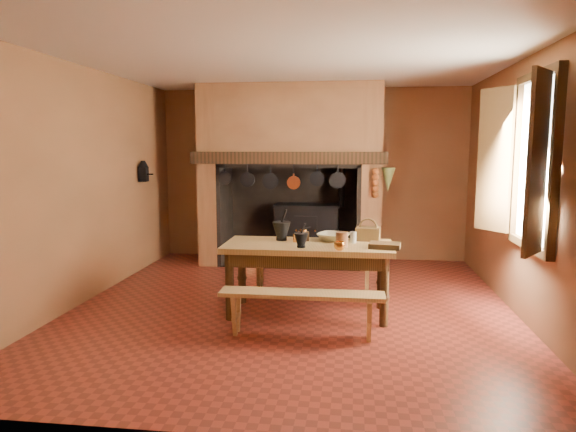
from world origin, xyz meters
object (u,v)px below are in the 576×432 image
object	(u,v)px
bench_front	(302,303)
coffee_grinder	(303,235)
mixing_bowl	(334,237)
iron_range	(308,232)
work_table	(308,255)
wicker_basket	(368,233)

from	to	relation	value
bench_front	coffee_grinder	size ratio (longest dim) A/B	9.77
coffee_grinder	mixing_bowl	bearing A→B (deg)	-15.38
iron_range	coffee_grinder	world-z (taller)	iron_range
coffee_grinder	work_table	bearing A→B (deg)	-89.98
coffee_grinder	wicker_basket	bearing A→B (deg)	-13.83
coffee_grinder	mixing_bowl	distance (m)	0.34
bench_front	work_table	bearing A→B (deg)	90.00
bench_front	mixing_bowl	size ratio (longest dim) A/B	4.48
iron_range	work_table	xyz separation A→B (m)	(0.24, -2.68, 0.19)
coffee_grinder	wicker_basket	size ratio (longest dim) A/B	0.57
work_table	mixing_bowl	xyz separation A→B (m)	(0.27, 0.21, 0.17)
work_table	mixing_bowl	world-z (taller)	mixing_bowl
work_table	bench_front	bearing A→B (deg)	-90.00
iron_range	mixing_bowl	bearing A→B (deg)	-78.26
work_table	iron_range	bearing A→B (deg)	95.17
bench_front	wicker_basket	world-z (taller)	wicker_basket
work_table	wicker_basket	world-z (taller)	wicker_basket
iron_range	coffee_grinder	distance (m)	2.55
bench_front	mixing_bowl	distance (m)	1.09
wicker_basket	coffee_grinder	bearing A→B (deg)	-163.52
iron_range	bench_front	size ratio (longest dim) A/B	1.00
mixing_bowl	work_table	bearing A→B (deg)	-141.95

